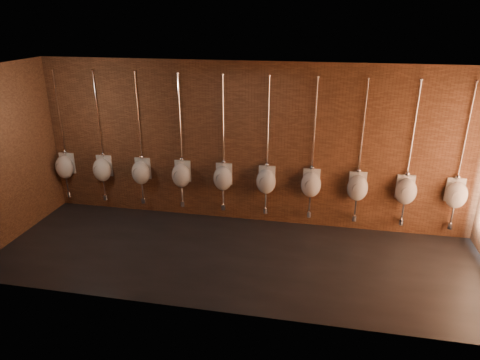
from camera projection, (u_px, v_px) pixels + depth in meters
The scene contains 12 objects.
ground at pixel (236, 257), 7.53m from camera, with size 8.50×8.50×0.00m, color black.
room_shell at pixel (235, 147), 6.79m from camera, with size 8.54×3.04×3.22m.
urinal_0 at pixel (65, 166), 9.14m from camera, with size 0.41×0.36×2.72m.
urinal_1 at pixel (102, 169), 8.99m from camera, with size 0.41×0.36×2.72m.
urinal_2 at pixel (141, 172), 8.83m from camera, with size 0.41×0.36×2.72m.
urinal_3 at pixel (181, 175), 8.68m from camera, with size 0.41×0.36×2.72m.
urinal_4 at pixel (223, 178), 8.53m from camera, with size 0.41×0.36×2.72m.
urinal_5 at pixel (266, 181), 8.37m from camera, with size 0.41×0.36×2.72m.
urinal_6 at pixel (311, 184), 8.22m from camera, with size 0.41×0.36×2.72m.
urinal_7 at pixel (358, 187), 8.06m from camera, with size 0.41×0.36×2.72m.
urinal_8 at pixel (406, 190), 7.91m from camera, with size 0.41×0.36×2.72m.
urinal_9 at pixel (456, 194), 7.75m from camera, with size 0.41×0.36×2.72m.
Camera 1 is at (1.31, -6.38, 4.02)m, focal length 32.00 mm.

